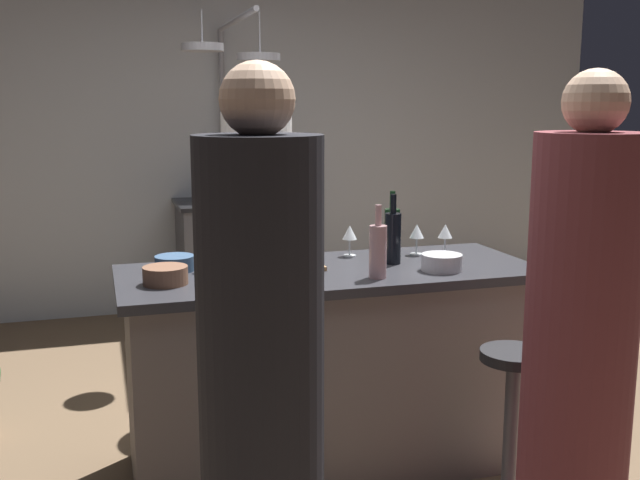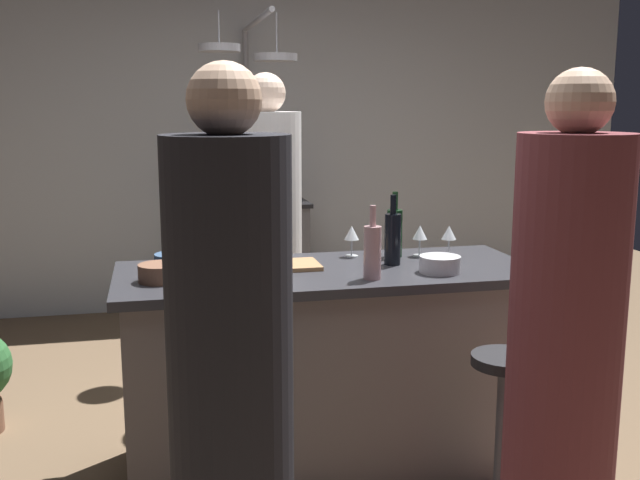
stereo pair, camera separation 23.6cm
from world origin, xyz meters
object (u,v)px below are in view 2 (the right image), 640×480
object	(u,v)px
bar_stool_left	(232,460)
wine_glass_by_chef	(352,234)
wine_bottle_dark	(393,238)
wine_glass_near_right_guest	(420,234)
wine_glass_near_left_guest	(449,234)
guest_left	(231,386)
mixing_bowl_wooden	(161,273)
bar_stool_right	(503,432)
pepper_mill	(213,244)
stove_range	(253,258)
wine_bottle_red	(395,232)
mixing_bowl_steel	(440,264)
wine_bottle_rose	(372,251)
cutting_board	(282,266)
mixing_bowl_blue	(174,261)
guest_right	(564,359)
chef	(268,251)

from	to	relation	value
bar_stool_left	wine_glass_by_chef	world-z (taller)	wine_glass_by_chef
wine_bottle_dark	wine_glass_near_right_guest	distance (m)	0.23
wine_glass_near_left_guest	guest_left	bearing A→B (deg)	-135.23
wine_glass_near_left_guest	mixing_bowl_wooden	distance (m)	1.33
bar_stool_right	pepper_mill	distance (m)	1.41
stove_range	wine_glass_by_chef	distance (m)	2.30
wine_glass_near_left_guest	mixing_bowl_wooden	xyz separation A→B (m)	(-1.32, -0.21, -0.07)
wine_bottle_red	mixing_bowl_steel	size ratio (longest dim) A/B	1.75
wine_bottle_dark	mixing_bowl_wooden	size ratio (longest dim) A/B	1.76
wine_bottle_dark	wine_bottle_rose	xyz separation A→B (m)	(-0.17, -0.24, -0.00)
cutting_board	mixing_bowl_blue	size ratio (longest dim) A/B	1.90
wine_glass_by_chef	wine_bottle_rose	bearing A→B (deg)	-94.43
wine_bottle_rose	wine_glass_near_left_guest	world-z (taller)	wine_bottle_rose
stove_range	wine_glass_near_right_guest	bearing A→B (deg)	-78.09
stove_range	wine_glass_by_chef	world-z (taller)	wine_glass_by_chef
bar_stool_right	wine_glass_near_right_guest	distance (m)	1.01
cutting_board	wine_glass_near_right_guest	xyz separation A→B (m)	(0.67, 0.10, 0.10)
mixing_bowl_blue	cutting_board	bearing A→B (deg)	-10.92
mixing_bowl_blue	wine_bottle_rose	bearing A→B (deg)	-25.80
guest_right	cutting_board	size ratio (longest dim) A/B	5.34
pepper_mill	chef	bearing A→B (deg)	64.73
wine_bottle_red	guest_right	bearing A→B (deg)	-81.09
wine_bottle_red	cutting_board	bearing A→B (deg)	-167.76
wine_glass_near_right_guest	mixing_bowl_wooden	world-z (taller)	wine_glass_near_right_guest
bar_stool_left	pepper_mill	distance (m)	0.98
bar_stool_right	mixing_bowl_wooden	size ratio (longest dim) A/B	3.84
guest_right	wine_glass_near_left_guest	size ratio (longest dim) A/B	11.71
mixing_bowl_steel	mixing_bowl_blue	distance (m)	1.14
wine_glass_near_left_guest	mixing_bowl_blue	xyz separation A→B (m)	(-1.26, 0.02, -0.07)
wine_bottle_red	pepper_mill	bearing A→B (deg)	-175.74
stove_range	mixing_bowl_blue	world-z (taller)	mixing_bowl_blue
wine_glass_by_chef	cutting_board	bearing A→B (deg)	-155.83
pepper_mill	wine_bottle_red	distance (m)	0.85
wine_bottle_dark	wine_bottle_red	distance (m)	0.18
wine_bottle_dark	mixing_bowl_blue	xyz separation A→B (m)	(-0.94, 0.14, -0.09)
mixing_bowl_steel	bar_stool_left	bearing A→B (deg)	-154.35
chef	wine_glass_near_left_guest	size ratio (longest dim) A/B	12.08
wine_bottle_rose	wine_glass_near_left_guest	bearing A→B (deg)	36.49
bar_stool_left	guest_left	xyz separation A→B (m)	(-0.03, -0.37, 0.42)
guest_right	wine_bottle_red	bearing A→B (deg)	98.91
pepper_mill	wine_bottle_red	xyz separation A→B (m)	(0.84, 0.06, 0.01)
chef	wine_glass_near_left_guest	xyz separation A→B (m)	(0.74, -0.74, 0.19)
chef	bar_stool_left	size ratio (longest dim) A/B	2.59
bar_stool_right	mixing_bowl_steel	size ratio (longest dim) A/B	3.91
guest_left	wine_glass_near_right_guest	world-z (taller)	guest_left
stove_range	chef	distance (m)	1.63
wine_bottle_rose	mixing_bowl_blue	bearing A→B (deg)	154.20
wine_bottle_rose	wine_bottle_dark	bearing A→B (deg)	55.58
mixing_bowl_steel	mixing_bowl_blue	world-z (taller)	mixing_bowl_steel
guest_right	mixing_bowl_blue	bearing A→B (deg)	136.20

